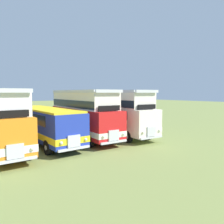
{
  "coord_description": "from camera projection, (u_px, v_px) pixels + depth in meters",
  "views": [
    {
      "loc": [
        -2.02,
        -18.11,
        4.27
      ],
      "look_at": [
        10.23,
        -0.12,
        2.37
      ],
      "focal_mm": 35.29,
      "sensor_mm": 36.0,
      "label": 1
    }
  ],
  "objects": [
    {
      "name": "bus_fifth_in_row",
      "position": [
        45.0,
        123.0,
        18.44
      ],
      "size": [
        3.13,
        10.29,
        2.99
      ],
      "color": "#1E339E",
      "rests_on": "ground"
    },
    {
      "name": "bus_sixth_in_row",
      "position": [
        83.0,
        113.0,
        20.56
      ],
      "size": [
        2.68,
        10.1,
        4.52
      ],
      "color": "red",
      "rests_on": "ground"
    },
    {
      "name": "bus_seventh_in_row",
      "position": [
        115.0,
        112.0,
        22.53
      ],
      "size": [
        2.9,
        10.78,
        4.52
      ],
      "color": "silver",
      "rests_on": "ground"
    }
  ]
}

